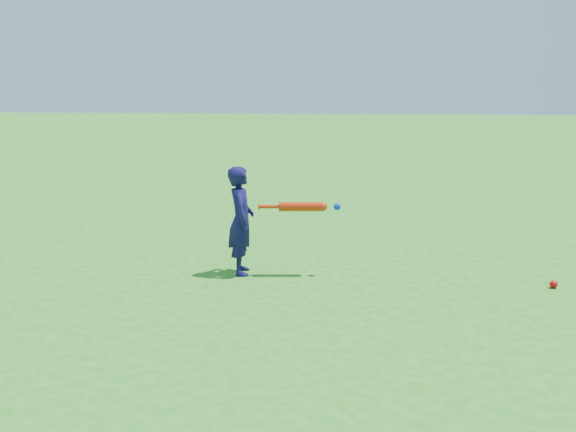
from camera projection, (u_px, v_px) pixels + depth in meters
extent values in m
plane|color=#23771C|center=(257.00, 274.00, 6.91)|extent=(80.00, 80.00, 0.00)
imported|color=#120E42|center=(241.00, 221.00, 6.81)|extent=(0.35, 0.47, 1.16)
sphere|color=#C3090A|center=(554.00, 284.00, 6.40)|extent=(0.08, 0.08, 0.08)
cylinder|color=red|center=(259.00, 207.00, 6.72)|extent=(0.02, 0.07, 0.07)
cylinder|color=red|center=(270.00, 207.00, 6.72)|extent=(0.22, 0.06, 0.04)
cylinder|color=red|center=(301.00, 207.00, 6.72)|extent=(0.47, 0.15, 0.10)
sphere|color=red|center=(323.00, 207.00, 6.72)|extent=(0.10, 0.10, 0.10)
sphere|color=#0C2CD3|center=(337.00, 207.00, 6.72)|extent=(0.08, 0.08, 0.08)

